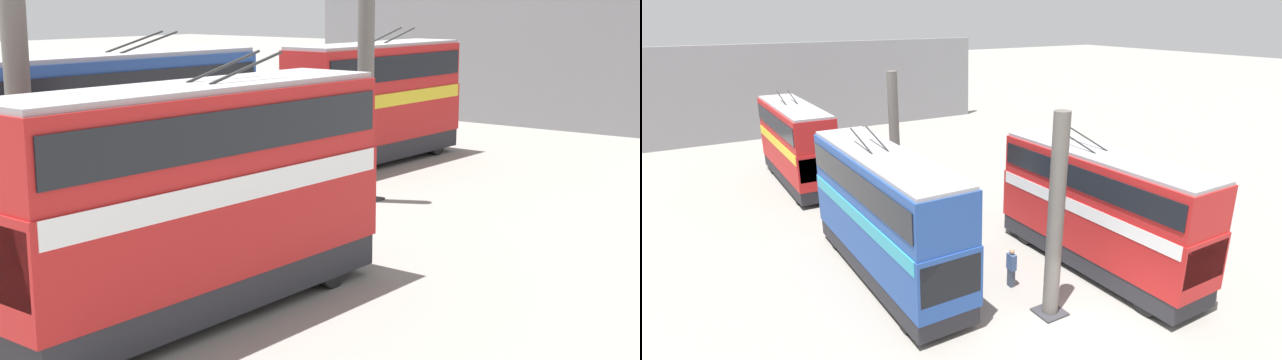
# 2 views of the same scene
# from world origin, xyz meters

# --- Properties ---
(ground_plane) EXTENTS (240.00, 240.00, 0.00)m
(ground_plane) POSITION_xyz_m (0.00, 0.00, 0.00)
(ground_plane) COLOR gray
(depot_back_wall) EXTENTS (0.50, 36.00, 8.18)m
(depot_back_wall) POSITION_xyz_m (36.40, 0.00, 4.09)
(depot_back_wall) COLOR gray
(depot_back_wall) RESTS_ON ground_plane
(support_column_near) EXTENTS (1.05, 1.05, 7.66)m
(support_column_near) POSITION_xyz_m (2.00, 0.00, 3.70)
(support_column_near) COLOR #605B56
(support_column_near) RESTS_ON ground_plane
(support_column_far) EXTENTS (1.05, 1.05, 7.66)m
(support_column_far) POSITION_xyz_m (15.61, 0.00, 3.70)
(support_column_far) COLOR #605B56
(support_column_far) RESTS_ON ground_plane
(bus_left_near) EXTENTS (10.11, 2.54, 5.85)m
(bus_left_near) POSITION_xyz_m (3.71, -4.01, 2.98)
(bus_left_near) COLOR black
(bus_left_near) RESTS_ON ground_plane
(bus_right_near) EXTENTS (10.70, 2.54, 6.03)m
(bus_right_near) POSITION_xyz_m (7.75, 4.01, 3.07)
(bus_right_near) COLOR black
(bus_right_near) RESTS_ON ground_plane
(bus_right_far) EXTENTS (10.00, 2.54, 5.81)m
(bus_right_far) POSITION_xyz_m (21.96, 4.01, 2.95)
(bus_right_far) COLOR black
(bus_right_far) RESTS_ON ground_plane
(person_by_right_row) EXTENTS (0.47, 0.46, 1.69)m
(person_by_right_row) POSITION_xyz_m (8.25, 2.14, 0.89)
(person_by_right_row) COLOR #384251
(person_by_right_row) RESTS_ON ground_plane
(person_aisle_midway) EXTENTS (0.42, 0.48, 1.74)m
(person_aisle_midway) POSITION_xyz_m (10.22, 0.96, 0.92)
(person_aisle_midway) COLOR #473D33
(person_aisle_midway) RESTS_ON ground_plane
(person_aisle_foreground) EXTENTS (0.43, 0.26, 1.67)m
(person_aisle_foreground) POSITION_xyz_m (4.33, 0.07, 0.88)
(person_aisle_foreground) COLOR #384251
(person_aisle_foreground) RESTS_ON ground_plane
(oil_drum) EXTENTS (0.55, 0.55, 0.84)m
(oil_drum) POSITION_xyz_m (16.28, 1.47, 0.42)
(oil_drum) COLOR #B28E23
(oil_drum) RESTS_ON ground_plane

